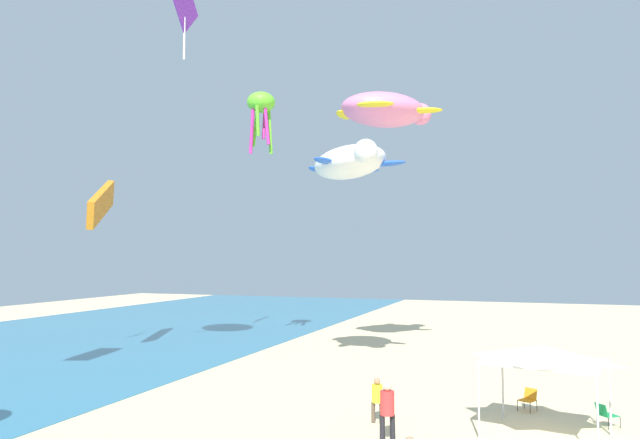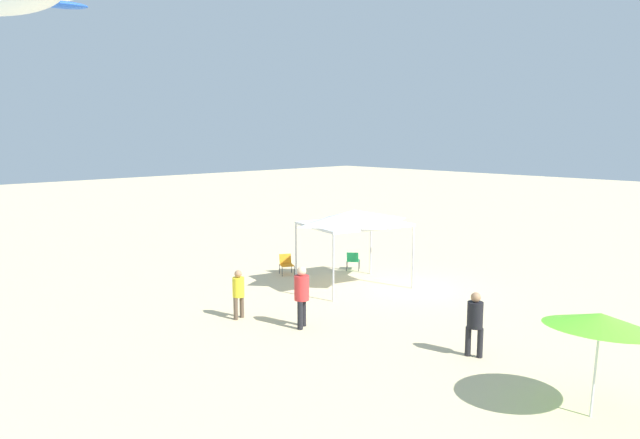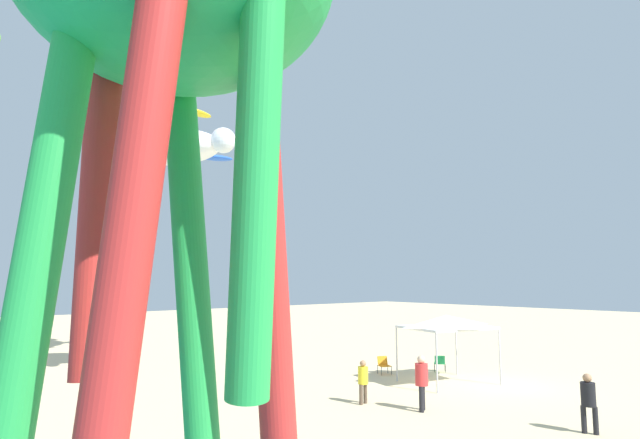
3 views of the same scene
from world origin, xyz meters
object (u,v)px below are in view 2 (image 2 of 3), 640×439
folding_chair_near_cooler (286,263)px  person_far_stroller (238,290)px  folding_chair_left_of_tent (353,259)px  person_near_umbrella (475,319)px  person_by_tent (302,292)px  beach_umbrella (601,321)px  canopy_tent (354,218)px

folding_chair_near_cooler → person_far_stroller: person_far_stroller is taller
folding_chair_left_of_tent → person_near_umbrella: (-9.06, 5.08, 0.55)m
person_by_tent → beach_umbrella: bearing=-116.5°
beach_umbrella → person_near_umbrella: (3.53, -1.01, -0.99)m
beach_umbrella → folding_chair_near_cooler: 14.59m
beach_umbrella → person_by_tent: bearing=4.3°
folding_chair_left_of_tent → person_by_tent: (-4.15, 6.73, 0.64)m
person_by_tent → person_far_stroller: bearing=81.4°
person_far_stroller → canopy_tent: bearing=-8.2°
folding_chair_near_cooler → person_by_tent: size_ratio=0.43×
canopy_tent → person_far_stroller: bearing=92.2°
beach_umbrella → person_near_umbrella: beach_umbrella is taller
beach_umbrella → person_near_umbrella: 3.80m
folding_chair_near_cooler → person_near_umbrella: bearing=-76.0°
person_near_umbrella → folding_chair_left_of_tent: bearing=129.0°
folding_chair_left_of_tent → person_far_stroller: (-2.10, 7.57, 0.45)m
canopy_tent → person_near_umbrella: 7.99m
person_by_tent → person_far_stroller: person_by_tent is taller
canopy_tent → beach_umbrella: canopy_tent is taller
canopy_tent → folding_chair_near_cooler: (3.34, 0.52, -2.18)m
folding_chair_near_cooler → beach_umbrella: bearing=-76.6°
canopy_tent → folding_chair_left_of_tent: bearing=-46.6°
canopy_tent → folding_chair_near_cooler: bearing=8.8°
folding_chair_left_of_tent → folding_chair_near_cooler: same height
canopy_tent → folding_chair_left_of_tent: canopy_tent is taller
canopy_tent → beach_umbrella: 11.49m
canopy_tent → person_by_tent: (-2.27, 4.75, -1.55)m
folding_chair_near_cooler → person_far_stroller: 6.21m
beach_umbrella → folding_chair_left_of_tent: size_ratio=2.82×
person_near_umbrella → person_by_tent: 5.19m
folding_chair_left_of_tent → person_by_tent: size_ratio=0.43×
canopy_tent → folding_chair_left_of_tent: (1.88, -1.98, -2.18)m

